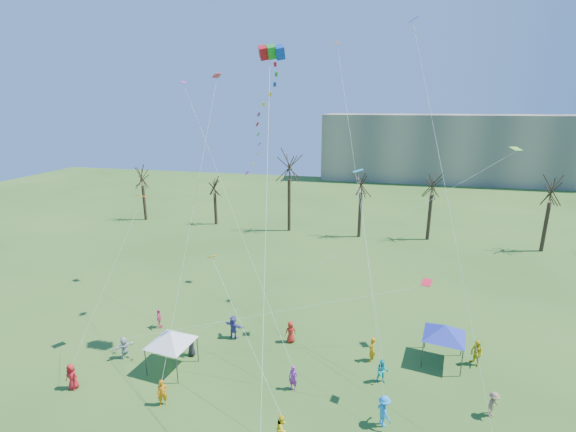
% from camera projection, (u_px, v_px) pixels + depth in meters
% --- Properties ---
extents(distant_building, '(60.00, 14.00, 15.00)m').
position_uv_depth(distant_building, '(455.00, 148.00, 91.95)').
color(distant_building, gray).
rests_on(distant_building, ground).
extents(bare_tree_row, '(68.65, 7.05, 11.47)m').
position_uv_depth(bare_tree_row, '(368.00, 186.00, 52.60)').
color(bare_tree_row, black).
rests_on(bare_tree_row, ground).
extents(big_box_kite, '(2.29, 7.11, 21.70)m').
position_uv_depth(big_box_kite, '(266.00, 122.00, 24.42)').
color(big_box_kite, red).
rests_on(big_box_kite, ground).
extents(canopy_tent_white, '(3.69, 3.69, 2.79)m').
position_uv_depth(canopy_tent_white, '(171.00, 337.00, 26.61)').
color(canopy_tent_white, '#3F3F44').
rests_on(canopy_tent_white, ground).
extents(canopy_tent_blue, '(3.73, 3.73, 2.84)m').
position_uv_depth(canopy_tent_blue, '(445.00, 331.00, 27.33)').
color(canopy_tent_blue, '#3F3F44').
rests_on(canopy_tent_blue, ground).
extents(festival_crowd, '(26.20, 10.19, 1.86)m').
position_uv_depth(festival_crowd, '(293.00, 365.00, 26.17)').
color(festival_crowd, red).
rests_on(festival_crowd, ground).
extents(small_kites_aloft, '(27.01, 18.12, 32.21)m').
position_uv_depth(small_kites_aloft, '(304.00, 158.00, 28.29)').
color(small_kites_aloft, orange).
rests_on(small_kites_aloft, ground).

